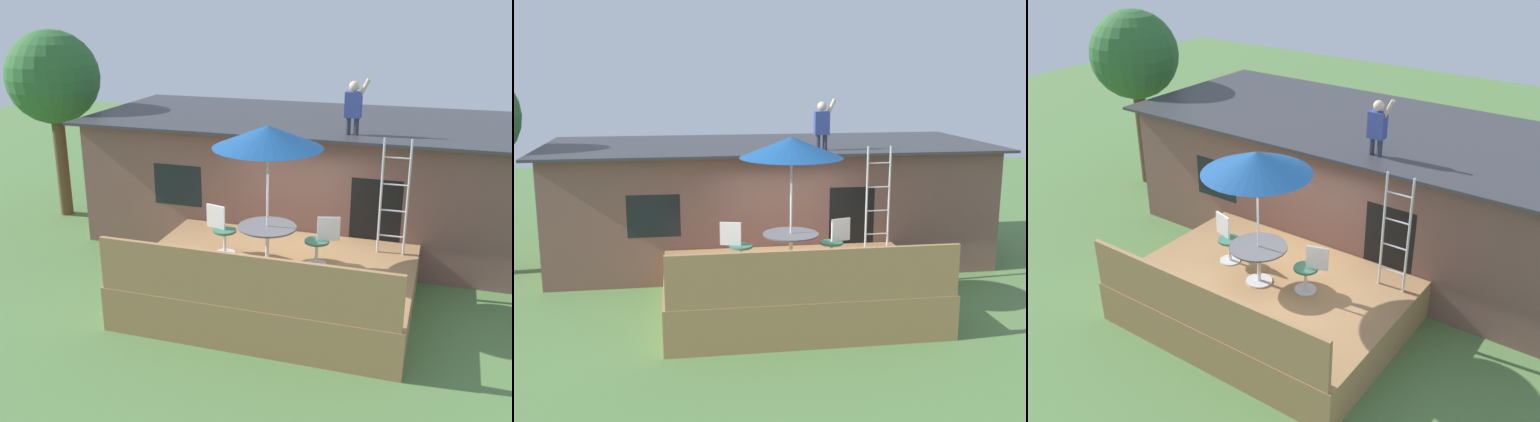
# 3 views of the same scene
# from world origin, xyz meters

# --- Properties ---
(ground_plane) EXTENTS (40.00, 40.00, 0.00)m
(ground_plane) POSITION_xyz_m (0.00, 0.00, 0.00)
(ground_plane) COLOR #567F42
(house) EXTENTS (10.50, 4.50, 2.81)m
(house) POSITION_xyz_m (0.00, 3.60, 1.41)
(house) COLOR brown
(house) RESTS_ON ground
(deck) EXTENTS (4.95, 3.91, 0.80)m
(deck) POSITION_xyz_m (0.00, 0.00, 0.40)
(deck) COLOR #A87A4C
(deck) RESTS_ON ground
(deck_railing) EXTENTS (4.85, 0.08, 0.90)m
(deck_railing) POSITION_xyz_m (0.00, -1.90, 1.25)
(deck_railing) COLOR #A87A4C
(deck_railing) RESTS_ON deck
(patio_table) EXTENTS (1.04, 1.04, 0.74)m
(patio_table) POSITION_xyz_m (-0.11, -0.22, 1.39)
(patio_table) COLOR silver
(patio_table) RESTS_ON deck
(patio_umbrella) EXTENTS (1.90, 1.90, 2.54)m
(patio_umbrella) POSITION_xyz_m (-0.11, -0.22, 3.15)
(patio_umbrella) COLOR silver
(patio_umbrella) RESTS_ON deck
(step_ladder) EXTENTS (0.52, 0.04, 2.20)m
(step_ladder) POSITION_xyz_m (1.95, 1.00, 1.90)
(step_ladder) COLOR silver
(step_ladder) RESTS_ON deck
(person_figure) EXTENTS (0.47, 0.20, 1.11)m
(person_figure) POSITION_xyz_m (0.97, 2.00, 3.41)
(person_figure) COLOR #33384C
(person_figure) RESTS_ON house
(patio_chair_left) EXTENTS (0.61, 0.44, 0.92)m
(patio_chair_left) POSITION_xyz_m (-1.09, 0.06, 1.26)
(patio_chair_left) COLOR silver
(patio_chair_left) RESTS_ON deck
(patio_chair_right) EXTENTS (0.61, 0.44, 0.92)m
(patio_chair_right) POSITION_xyz_m (0.80, 0.06, 1.26)
(patio_chair_right) COLOR silver
(patio_chair_right) RESTS_ON deck
(backyard_tree) EXTENTS (2.28, 2.28, 4.69)m
(backyard_tree) POSITION_xyz_m (-6.61, 3.06, 3.50)
(backyard_tree) COLOR brown
(backyard_tree) RESTS_ON ground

